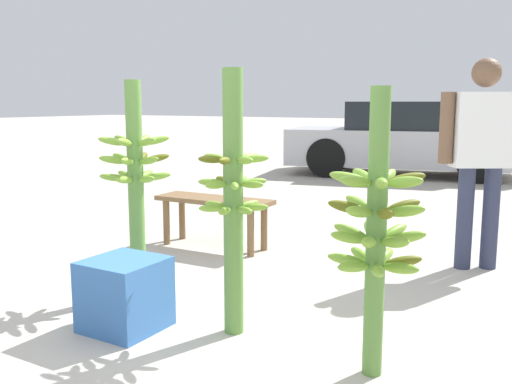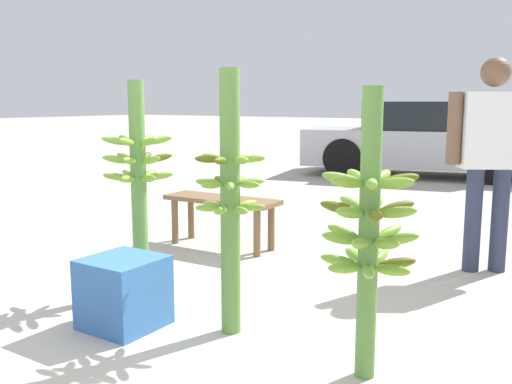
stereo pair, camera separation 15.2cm
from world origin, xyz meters
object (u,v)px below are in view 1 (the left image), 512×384
at_px(produce_crate, 125,294).
at_px(vendor_person, 482,147).
at_px(banana_stalk_right, 376,228).
at_px(parked_car, 406,139).
at_px(banana_stalk_center, 233,200).
at_px(banana_stalk_left, 136,180).
at_px(market_bench, 214,207).

bearing_deg(produce_crate, vendor_person, 56.64).
bearing_deg(banana_stalk_right, parked_car, 105.08).
height_order(banana_stalk_center, parked_car, banana_stalk_center).
height_order(banana_stalk_left, produce_crate, banana_stalk_left).
distance_m(vendor_person, market_bench, 2.27).
bearing_deg(parked_car, banana_stalk_right, -177.57).
relative_size(banana_stalk_right, produce_crate, 3.34).
bearing_deg(banana_stalk_left, produce_crate, -55.24).
height_order(market_bench, parked_car, parked_car).
bearing_deg(vendor_person, market_bench, -17.55).
xyz_separation_m(banana_stalk_right, market_bench, (-2.03, 1.60, -0.35)).
bearing_deg(vendor_person, banana_stalk_left, 13.42).
height_order(banana_stalk_right, market_bench, banana_stalk_right).
height_order(parked_car, produce_crate, parked_car).
bearing_deg(banana_stalk_left, banana_stalk_center, -13.31).
bearing_deg(banana_stalk_left, market_bench, 102.21).
bearing_deg(produce_crate, parked_car, 94.69).
height_order(banana_stalk_center, market_bench, banana_stalk_center).
relative_size(banana_stalk_left, banana_stalk_right, 1.05).
bearing_deg(parked_car, banana_stalk_left, 169.69).
bearing_deg(vendor_person, banana_stalk_center, 34.00).
bearing_deg(parked_car, banana_stalk_center, 176.45).
distance_m(banana_stalk_center, banana_stalk_right, 0.85).
relative_size(banana_stalk_right, parked_car, 0.32).
xyz_separation_m(banana_stalk_center, market_bench, (-1.18, 1.51, -0.40)).
xyz_separation_m(banana_stalk_center, banana_stalk_right, (0.84, -0.09, -0.05)).
relative_size(vendor_person, parked_car, 0.38).
distance_m(banana_stalk_left, banana_stalk_right, 1.77).
bearing_deg(parked_car, market_bench, 167.50).
distance_m(market_bench, produce_crate, 1.90).
height_order(market_bench, produce_crate, market_bench).
relative_size(banana_stalk_center, banana_stalk_right, 1.08).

